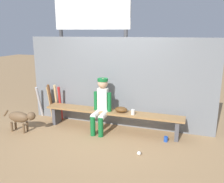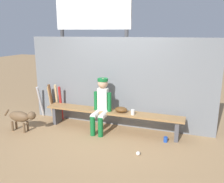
# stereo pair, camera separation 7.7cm
# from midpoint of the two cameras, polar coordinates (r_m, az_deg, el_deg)

# --- Properties ---
(ground_plane) EXTENTS (30.00, 30.00, 0.00)m
(ground_plane) POSITION_cam_midpoint_polar(r_m,az_deg,el_deg) (5.42, 0.41, -9.35)
(ground_plane) COLOR #9E7A51
(chainlink_fence) EXTENTS (4.38, 0.03, 2.05)m
(chainlink_fence) POSITION_cam_midpoint_polar(r_m,az_deg,el_deg) (5.43, 1.67, 2.10)
(chainlink_fence) COLOR slate
(chainlink_fence) RESTS_ON ground_plane
(dugout_bench) EXTENTS (3.13, 0.36, 0.46)m
(dugout_bench) POSITION_cam_midpoint_polar(r_m,az_deg,el_deg) (5.28, 0.42, -5.67)
(dugout_bench) COLOR olive
(dugout_bench) RESTS_ON ground_plane
(player_seated) EXTENTS (0.41, 0.55, 1.19)m
(player_seated) POSITION_cam_midpoint_polar(r_m,az_deg,el_deg) (5.17, -2.22, -2.92)
(player_seated) COLOR silver
(player_seated) RESTS_ON ground_plane
(baseball_glove) EXTENTS (0.28, 0.20, 0.12)m
(baseball_glove) POSITION_cam_midpoint_polar(r_m,az_deg,el_deg) (5.17, 2.62, -4.38)
(baseball_glove) COLOR #593819
(baseball_glove) RESTS_ON dugout_bench
(bat_aluminum_red) EXTENTS (0.09, 0.18, 0.87)m
(bat_aluminum_red) POSITION_cam_midpoint_polar(r_m,az_deg,el_deg) (6.02, -11.88, -2.82)
(bat_aluminum_red) COLOR #B22323
(bat_aluminum_red) RESTS_ON ground_plane
(bat_wood_natural) EXTENTS (0.08, 0.19, 0.90)m
(bat_wood_natural) POSITION_cam_midpoint_polar(r_m,az_deg,el_deg) (6.13, -12.73, -2.41)
(bat_wood_natural) COLOR tan
(bat_wood_natural) RESTS_ON ground_plane
(bat_wood_dark) EXTENTS (0.07, 0.22, 0.92)m
(bat_wood_dark) POSITION_cam_midpoint_polar(r_m,az_deg,el_deg) (6.16, -14.00, -2.33)
(bat_wood_dark) COLOR brown
(bat_wood_dark) RESTS_ON ground_plane
(bat_wood_tan) EXTENTS (0.09, 0.21, 0.85)m
(bat_wood_tan) POSITION_cam_midpoint_polar(r_m,az_deg,el_deg) (6.24, -14.16, -2.48)
(bat_wood_tan) COLOR tan
(bat_wood_tan) RESTS_ON ground_plane
(bat_aluminum_silver) EXTENTS (0.07, 0.25, 0.82)m
(bat_aluminum_silver) POSITION_cam_midpoint_polar(r_m,az_deg,el_deg) (6.40, -16.53, -2.33)
(bat_aluminum_silver) COLOR #B7B7BC
(bat_aluminum_silver) RESTS_ON ground_plane
(baseball) EXTENTS (0.07, 0.07, 0.07)m
(baseball) POSITION_cam_midpoint_polar(r_m,az_deg,el_deg) (4.43, 6.82, -14.61)
(baseball) COLOR white
(baseball) RESTS_ON ground_plane
(cup_on_ground) EXTENTS (0.08, 0.08, 0.11)m
(cup_on_ground) POSITION_cam_midpoint_polar(r_m,az_deg,el_deg) (4.99, 13.22, -11.18)
(cup_on_ground) COLOR #1E47AD
(cup_on_ground) RESTS_ON ground_plane
(cup_on_bench) EXTENTS (0.08, 0.08, 0.11)m
(cup_on_bench) POSITION_cam_midpoint_polar(r_m,az_deg,el_deg) (5.04, 5.45, -4.99)
(cup_on_bench) COLOR silver
(cup_on_bench) RESTS_ON dugout_bench
(scoreboard) EXTENTS (2.38, 0.27, 3.45)m
(scoreboard) POSITION_cam_midpoint_polar(r_m,az_deg,el_deg) (6.51, -3.89, 16.46)
(scoreboard) COLOR #3F3F42
(scoreboard) RESTS_ON ground_plane
(dog) EXTENTS (0.84, 0.20, 0.49)m
(dog) POSITION_cam_midpoint_polar(r_m,az_deg,el_deg) (5.62, -20.67, -5.74)
(dog) COLOR brown
(dog) RESTS_ON ground_plane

